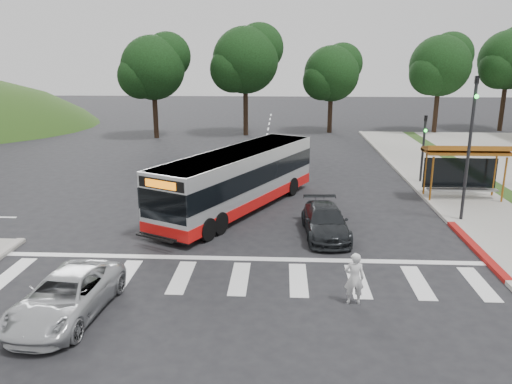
# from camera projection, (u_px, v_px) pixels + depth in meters

# --- Properties ---
(ground) EXTENTS (140.00, 140.00, 0.00)m
(ground) POSITION_uv_depth(u_px,v_px,m) (249.00, 229.00, 21.82)
(ground) COLOR black
(ground) RESTS_ON ground
(sidewalk_east) EXTENTS (4.00, 40.00, 0.12)m
(sidewalk_east) POSITION_uv_depth(u_px,v_px,m) (447.00, 185.00, 28.95)
(sidewalk_east) COLOR gray
(sidewalk_east) RESTS_ON ground
(curb_east) EXTENTS (0.30, 40.00, 0.15)m
(curb_east) POSITION_uv_depth(u_px,v_px,m) (412.00, 184.00, 29.05)
(curb_east) COLOR #9E9991
(curb_east) RESTS_ON ground
(curb_east_red) EXTENTS (0.32, 6.00, 0.15)m
(curb_east_red) POSITION_uv_depth(u_px,v_px,m) (476.00, 248.00, 19.43)
(curb_east_red) COLOR maroon
(curb_east_red) RESTS_ON ground
(crosswalk_ladder) EXTENTS (18.00, 2.60, 0.01)m
(crosswalk_ladder) POSITION_uv_depth(u_px,v_px,m) (240.00, 278.00, 17.01)
(crosswalk_ladder) COLOR silver
(crosswalk_ladder) RESTS_ON ground
(bus_shelter) EXTENTS (4.20, 1.60, 2.86)m
(bus_shelter) POSITION_uv_depth(u_px,v_px,m) (465.00, 156.00, 25.56)
(bus_shelter) COLOR #905318
(bus_shelter) RESTS_ON sidewalk_east
(traffic_signal_ne_tall) EXTENTS (0.18, 0.37, 6.50)m
(traffic_signal_ne_tall) POSITION_uv_depth(u_px,v_px,m) (470.00, 137.00, 21.74)
(traffic_signal_ne_tall) COLOR black
(traffic_signal_ne_tall) RESTS_ON ground
(traffic_signal_ne_short) EXTENTS (0.18, 0.37, 4.00)m
(traffic_signal_ne_short) POSITION_uv_depth(u_px,v_px,m) (424.00, 142.00, 28.85)
(traffic_signal_ne_short) COLOR black
(traffic_signal_ne_short) RESTS_ON ground
(tree_ne_a) EXTENTS (6.16, 5.74, 9.30)m
(tree_ne_a) POSITION_uv_depth(u_px,v_px,m) (441.00, 65.00, 46.31)
(tree_ne_a) COLOR black
(tree_ne_a) RESTS_ON parking_lot
(tree_ne_b) EXTENTS (6.16, 5.74, 10.02)m
(tree_ne_b) POSITION_uv_depth(u_px,v_px,m) (509.00, 59.00, 47.74)
(tree_ne_b) COLOR black
(tree_ne_b) RESTS_ON ground
(tree_north_a) EXTENTS (6.60, 6.15, 10.17)m
(tree_north_a) POSITION_uv_depth(u_px,v_px,m) (246.00, 59.00, 45.14)
(tree_north_a) COLOR black
(tree_north_a) RESTS_ON ground
(tree_north_b) EXTENTS (5.72, 5.33, 8.43)m
(tree_north_b) POSITION_uv_depth(u_px,v_px,m) (332.00, 73.00, 47.00)
(tree_north_b) COLOR black
(tree_north_b) RESTS_ON ground
(tree_north_c) EXTENTS (6.16, 5.74, 9.30)m
(tree_north_c) POSITION_uv_depth(u_px,v_px,m) (154.00, 67.00, 43.78)
(tree_north_c) COLOR black
(tree_north_c) RESTS_ON ground
(transit_bus) EXTENTS (7.29, 11.12, 2.90)m
(transit_bus) POSITION_uv_depth(u_px,v_px,m) (239.00, 181.00, 24.17)
(transit_bus) COLOR #A8ABAD
(transit_bus) RESTS_ON ground
(pedestrian) EXTENTS (0.61, 0.40, 1.65)m
(pedestrian) POSITION_uv_depth(u_px,v_px,m) (354.00, 278.00, 15.12)
(pedestrian) COLOR silver
(pedestrian) RESTS_ON ground
(dark_sedan) EXTENTS (1.98, 4.37, 1.24)m
(dark_sedan) POSITION_uv_depth(u_px,v_px,m) (325.00, 221.00, 20.87)
(dark_sedan) COLOR black
(dark_sedan) RESTS_ON ground
(silver_suv_south) EXTENTS (2.48, 4.69, 1.26)m
(silver_suv_south) POSITION_uv_depth(u_px,v_px,m) (66.00, 296.00, 14.41)
(silver_suv_south) COLOR #B6B9BC
(silver_suv_south) RESTS_ON ground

